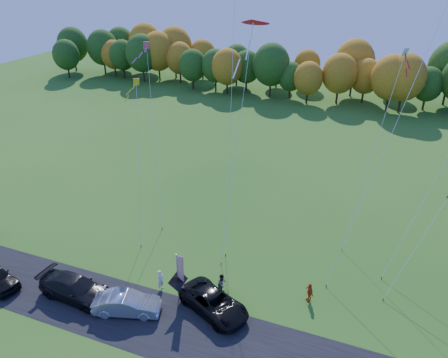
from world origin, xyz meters
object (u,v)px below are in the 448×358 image
at_px(black_suv, 214,303).
at_px(silver_sedan, 127,304).
at_px(feather_flag, 180,273).
at_px(person_east, 309,292).

bearing_deg(black_suv, silver_sedan, 137.69).
bearing_deg(silver_sedan, feather_flag, -66.22).
xyz_separation_m(black_suv, feather_flag, (-2.80, 0.24, 1.74)).
height_order(person_east, feather_flag, feather_flag).
bearing_deg(silver_sedan, black_suv, -84.94).
bearing_deg(feather_flag, black_suv, -4.90).
xyz_separation_m(person_east, feather_flag, (-9.05, -3.45, 1.74)).
distance_m(black_suv, silver_sedan, 6.32).
xyz_separation_m(silver_sedan, person_east, (12.09, 6.13, -0.02)).
height_order(black_suv, silver_sedan, silver_sedan).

